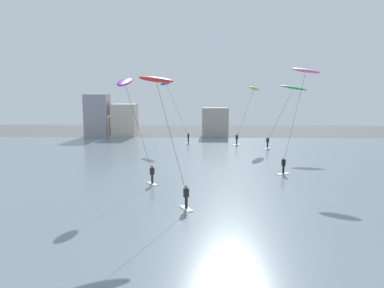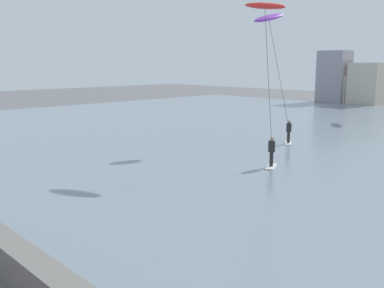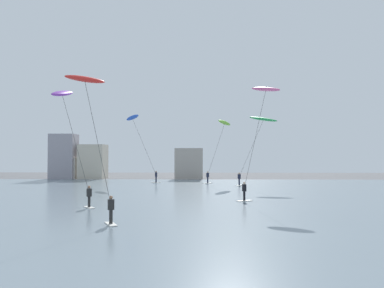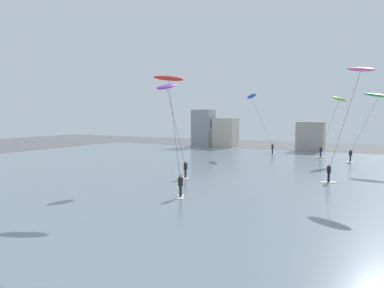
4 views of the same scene
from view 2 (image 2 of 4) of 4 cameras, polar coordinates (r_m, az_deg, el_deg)
The scene contains 4 objects.
seawall_barrier at distance 12.26m, azimuth -21.77°, elevation -14.80°, with size 60.00×0.70×1.01m, color #66635E.
far_shore_buildings at distance 63.48m, azimuth 24.13°, elevation 7.32°, with size 24.88×4.34×7.39m.
kitesurfer_red at distance 25.49m, azimuth 9.77°, elevation 15.03°, with size 3.99×3.42×9.10m.
kitesurfer_purple at distance 31.66m, azimuth 10.46°, elevation 14.47°, with size 3.49×2.92×9.23m.
Camera 2 is at (10.41, 0.22, 5.62)m, focal length 40.27 mm.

